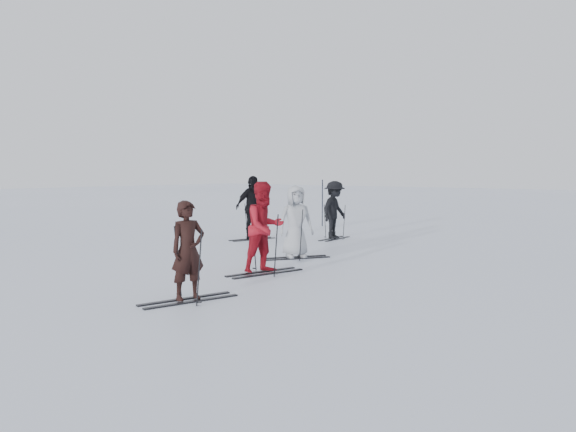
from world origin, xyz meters
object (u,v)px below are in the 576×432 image
Objects in this scene: skier_grey at (296,223)px; piste_marker at (322,203)px; skier_uphill_left at (252,208)px; skier_uphill_far at (335,211)px; skier_red at (265,228)px; skier_near_dark at (188,252)px.

piste_marker is (-4.13, 7.14, 0.02)m from skier_grey.
piste_marker is (-0.74, 4.95, -0.08)m from skier_uphill_left.
skier_uphill_left reaches higher than skier_uphill_far.
skier_uphill_left is at bearing -81.47° from piste_marker.
skier_grey is 0.98× the size of skier_uphill_far.
skier_grey is 0.97× the size of piste_marker.
skier_near_dark is at bearing -152.49° from skier_red.
piste_marker is at bearing 24.16° from skier_uphill_left.
skier_red is at bearing 28.52° from skier_near_dark.
skier_red is 2.18m from skier_grey.
skier_uphill_left is (-3.38, 2.18, 0.10)m from skier_grey.
skier_near_dark is 0.86× the size of skier_red.
skier_uphill_left is (-4.76, 6.93, 0.17)m from skier_near_dark.
piste_marker is (-4.87, 9.19, -0.04)m from skier_red.
skier_near_dark is 0.93× the size of skier_grey.
skier_grey is 8.24m from piste_marker.
skier_red is at bearing -164.37° from skier_uphill_far.
skier_uphill_far is (-2.80, 8.64, 0.09)m from skier_near_dark.
skier_red is at bearing -120.10° from skier_uphill_left.
piste_marker is (-5.51, 11.88, 0.09)m from skier_near_dark.
piste_marker is (-2.71, 3.24, 0.00)m from skier_uphill_far.
skier_uphill_far is (1.96, 1.71, -0.08)m from skier_uphill_left.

